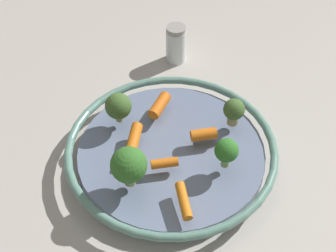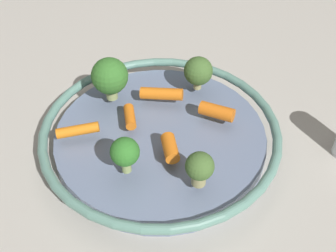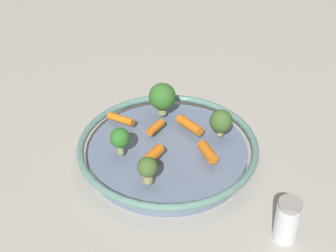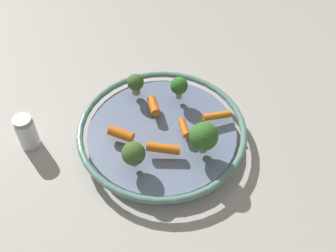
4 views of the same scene
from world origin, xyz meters
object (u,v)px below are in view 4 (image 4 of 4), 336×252
Objects in this scene: broccoli_floret_mid at (134,154)px; salt_shaker at (27,132)px; baby_carrot_back at (121,134)px; baby_carrot_right at (154,106)px; baby_carrot_left at (184,128)px; baby_carrot_center at (217,116)px; serving_bowl at (162,134)px; broccoli_floret_small at (179,86)px; broccoli_floret_large at (136,83)px; baby_carrot_near_rim at (163,148)px; broccoli_floret_edge at (204,137)px.

salt_shaker is at bearing -153.08° from broccoli_floret_mid.
salt_shaker is (-0.15, -0.13, -0.02)m from baby_carrot_back.
broccoli_floret_mid is (0.08, -0.12, 0.02)m from baby_carrot_right.
baby_carrot_left is 0.71× the size of baby_carrot_center.
serving_bowl is at bearing -120.18° from baby_carrot_center.
serving_bowl is 6.49× the size of broccoli_floret_small.
broccoli_floret_small is at bearing 91.00° from baby_carrot_back.
baby_carrot_right is at bearing 124.22° from broccoli_floret_mid.
broccoli_floret_mid is (0.03, -0.10, 0.05)m from serving_bowl.
broccoli_floret_large is (-0.08, 0.10, 0.02)m from baby_carrot_back.
baby_carrot_back is 0.20m from baby_carrot_center.
broccoli_floret_small is at bearing 64.11° from salt_shaker.
baby_carrot_near_rim is 1.54× the size of baby_carrot_right.
baby_carrot_left is (-0.01, 0.07, -0.00)m from baby_carrot_near_rim.
baby_carrot_back is at bearing -155.77° from baby_carrot_near_rim.
baby_carrot_center is (0.06, 0.10, 0.03)m from serving_bowl.
baby_carrot_left reaches higher than serving_bowl.
broccoli_floret_large is (-0.16, 0.07, 0.02)m from baby_carrot_near_rim.
broccoli_floret_mid reaches higher than salt_shaker.
baby_carrot_right reaches higher than baby_carrot_center.
broccoli_floret_mid is (0.07, -0.19, -0.00)m from broccoli_floret_small.
baby_carrot_center is at bearing 35.90° from baby_carrot_right.
baby_carrot_center is 0.74× the size of salt_shaker.
broccoli_floret_mid is 0.69× the size of salt_shaker.
baby_carrot_center is 1.41× the size of baby_carrot_right.
baby_carrot_left is 0.13m from broccoli_floret_mid.
baby_carrot_near_rim is 0.94× the size of broccoli_floret_edge.
broccoli_floret_large reaches higher than serving_bowl.
baby_carrot_near_rim is at bearing -55.26° from broccoli_floret_small.
broccoli_floret_small reaches higher than baby_carrot_near_rim.
serving_bowl is at bearing -12.97° from broccoli_floret_large.
baby_carrot_back and baby_carrot_near_rim have the same top height.
baby_carrot_near_rim is 0.14m from baby_carrot_center.
baby_carrot_back is 0.08m from broccoli_floret_mid.
broccoli_floret_large is (-0.07, -0.06, -0.00)m from broccoli_floret_small.
baby_carrot_right is (-0.09, -0.01, 0.00)m from baby_carrot_left.
baby_carrot_back is 0.86× the size of baby_carrot_center.
broccoli_floret_large is at bearing -179.31° from baby_carrot_left.
broccoli_floret_mid reaches higher than baby_carrot_near_rim.
serving_bowl is 0.12m from broccoli_floret_mid.
broccoli_floret_large is at bearing 139.09° from broccoli_floret_mid.
baby_carrot_near_rim is 0.08m from broccoli_floret_edge.
broccoli_floret_mid is at bearing -55.78° from baby_carrot_right.
baby_carrot_near_rim is 0.15m from broccoli_floret_small.
serving_bowl is at bearing -168.55° from broccoli_floret_edge.
broccoli_floret_large is at bearing -141.14° from broccoli_floret_small.
broccoli_floret_edge is at bearing -0.94° from baby_carrot_right.
broccoli_floret_edge is at bearing 49.93° from baby_carrot_near_rim.
baby_carrot_left is at bearing 88.41° from broccoli_floret_mid.
baby_carrot_near_rim is (0.08, 0.04, -0.00)m from baby_carrot_back.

